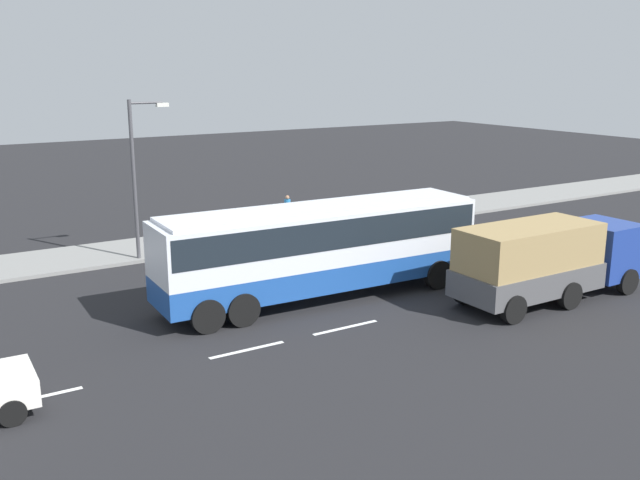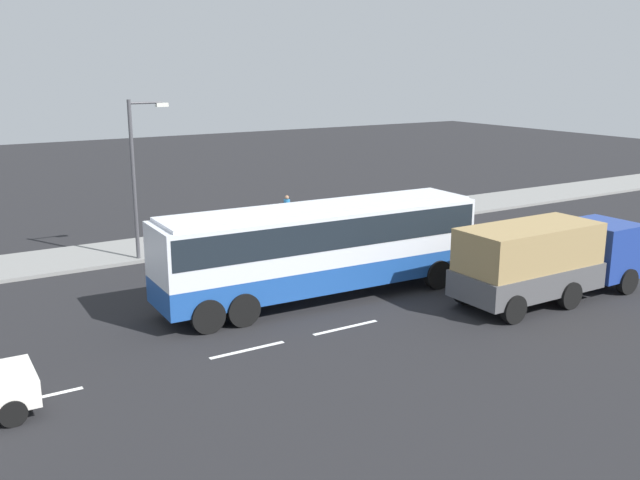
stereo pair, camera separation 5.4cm
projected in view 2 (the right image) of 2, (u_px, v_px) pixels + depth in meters
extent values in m
plane|color=black|center=(336.00, 291.00, 26.29)|extent=(120.00, 120.00, 0.00)
cube|color=gray|center=(228.00, 238.00, 34.08)|extent=(80.00, 4.00, 0.15)
cube|color=white|center=(34.00, 399.00, 17.77)|extent=(2.40, 0.16, 0.01)
cube|color=white|center=(248.00, 350.00, 20.81)|extent=(2.40, 0.16, 0.01)
cube|color=white|center=(346.00, 328.00, 22.59)|extent=(2.40, 0.16, 0.01)
cube|color=white|center=(550.00, 281.00, 27.48)|extent=(2.40, 0.16, 0.01)
cube|color=white|center=(630.00, 263.00, 30.02)|extent=(2.40, 0.16, 0.01)
cube|color=#1E4C9E|center=(321.00, 272.00, 25.20)|extent=(11.98, 2.87, 0.89)
cube|color=silver|center=(321.00, 235.00, 24.88)|extent=(11.98, 2.87, 1.81)
cube|color=black|center=(321.00, 228.00, 24.82)|extent=(11.74, 2.89, 1.00)
cube|color=black|center=(452.00, 215.00, 27.71)|extent=(0.20, 2.27, 1.45)
cube|color=silver|center=(321.00, 208.00, 24.65)|extent=(11.50, 2.70, 0.12)
cylinder|color=black|center=(400.00, 260.00, 28.41)|extent=(1.11, 0.34, 1.10)
cylinder|color=black|center=(438.00, 274.00, 26.42)|extent=(1.11, 0.34, 1.10)
cylinder|color=black|center=(216.00, 290.00, 24.59)|extent=(1.11, 0.34, 1.10)
cylinder|color=black|center=(243.00, 310.00, 22.60)|extent=(1.11, 0.34, 1.10)
cylinder|color=black|center=(182.00, 295.00, 24.01)|extent=(1.11, 0.34, 1.10)
cylinder|color=black|center=(208.00, 316.00, 22.02)|extent=(1.11, 0.34, 1.10)
cube|color=navy|center=(601.00, 249.00, 26.44)|extent=(2.05, 2.35, 2.00)
cube|color=#4C4C4F|center=(527.00, 279.00, 24.59)|extent=(5.38, 2.36, 0.90)
cube|color=#997F51|center=(529.00, 246.00, 24.31)|extent=(5.17, 2.27, 1.44)
cylinder|color=black|center=(577.00, 267.00, 27.67)|extent=(0.96, 0.28, 0.96)
cylinder|color=black|center=(627.00, 281.00, 25.82)|extent=(0.96, 0.28, 0.96)
cylinder|color=black|center=(520.00, 279.00, 26.09)|extent=(0.96, 0.28, 0.96)
cylinder|color=black|center=(570.00, 295.00, 24.24)|extent=(0.96, 0.28, 0.96)
cylinder|color=black|center=(466.00, 291.00, 24.72)|extent=(0.96, 0.28, 0.96)
cylinder|color=black|center=(514.00, 309.00, 22.87)|extent=(0.96, 0.28, 0.96)
cylinder|color=black|center=(3.00, 384.00, 17.84)|extent=(0.64, 0.22, 0.64)
cylinder|color=black|center=(13.00, 413.00, 16.37)|extent=(0.64, 0.22, 0.64)
cube|color=#B21919|center=(553.00, 240.00, 31.26)|extent=(4.25, 1.85, 0.61)
cube|color=#1E2833|center=(550.00, 228.00, 30.98)|extent=(2.34, 1.69, 0.60)
cylinder|color=black|center=(559.00, 239.00, 32.81)|extent=(0.64, 0.20, 0.64)
cylinder|color=black|center=(590.00, 247.00, 31.37)|extent=(0.64, 0.20, 0.64)
cylinder|color=black|center=(514.00, 247.00, 31.29)|extent=(0.64, 0.20, 0.64)
cylinder|color=black|center=(545.00, 256.00, 29.85)|extent=(0.64, 0.20, 0.64)
cylinder|color=brown|center=(287.00, 219.00, 36.05)|extent=(0.14, 0.14, 0.78)
cylinder|color=brown|center=(287.00, 218.00, 36.20)|extent=(0.14, 0.14, 0.78)
cylinder|color=#2672B2|center=(287.00, 205.00, 35.96)|extent=(0.32, 0.32, 0.59)
sphere|color=#9E7051|center=(287.00, 197.00, 35.87)|extent=(0.21, 0.21, 0.21)
cylinder|color=#47474C|center=(134.00, 181.00, 29.38)|extent=(0.16, 0.16, 6.64)
cylinder|color=#47474C|center=(145.00, 103.00, 28.97)|extent=(1.38, 0.10, 0.10)
cube|color=silver|center=(162.00, 105.00, 29.35)|extent=(0.50, 0.24, 0.16)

